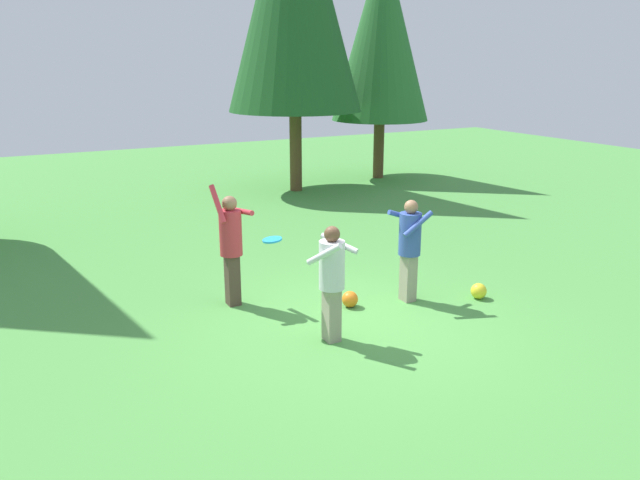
{
  "coord_description": "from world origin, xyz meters",
  "views": [
    {
      "loc": [
        -4.32,
        -7.08,
        3.63
      ],
      "look_at": [
        -0.14,
        0.79,
        1.05
      ],
      "focal_mm": 34.92,
      "sensor_mm": 36.0,
      "label": 1
    }
  ],
  "objects_px": {
    "frisbee": "(272,240)",
    "ball_yellow": "(479,291)",
    "person_thrower": "(231,241)",
    "ball_orange": "(350,299)",
    "tree_far_right": "(382,32)",
    "person_catcher": "(332,274)",
    "person_bystander": "(410,242)"
  },
  "relations": [
    {
      "from": "frisbee",
      "to": "ball_yellow",
      "type": "xyz_separation_m",
      "value": [
        3.29,
        -0.55,
        -1.15
      ]
    },
    {
      "from": "person_thrower",
      "to": "ball_orange",
      "type": "bearing_deg",
      "value": 46.57
    },
    {
      "from": "frisbee",
      "to": "tree_far_right",
      "type": "bearing_deg",
      "value": 49.79
    },
    {
      "from": "person_catcher",
      "to": "person_bystander",
      "type": "xyz_separation_m",
      "value": [
        1.76,
        0.71,
        0.01
      ]
    },
    {
      "from": "person_thrower",
      "to": "ball_yellow",
      "type": "xyz_separation_m",
      "value": [
        3.51,
        -1.59,
        -0.9
      ]
    },
    {
      "from": "person_catcher",
      "to": "tree_far_right",
      "type": "height_order",
      "value": "tree_far_right"
    },
    {
      "from": "person_thrower",
      "to": "ball_orange",
      "type": "xyz_separation_m",
      "value": [
        1.54,
        -0.94,
        -0.9
      ]
    },
    {
      "from": "ball_yellow",
      "to": "tree_far_right",
      "type": "relative_size",
      "value": 0.04
    },
    {
      "from": "person_catcher",
      "to": "ball_yellow",
      "type": "distance_m",
      "value": 2.92
    },
    {
      "from": "person_thrower",
      "to": "frisbee",
      "type": "xyz_separation_m",
      "value": [
        0.22,
        -1.05,
        0.25
      ]
    },
    {
      "from": "person_thrower",
      "to": "ball_yellow",
      "type": "distance_m",
      "value": 3.96
    },
    {
      "from": "person_thrower",
      "to": "person_catcher",
      "type": "distance_m",
      "value": 1.97
    },
    {
      "from": "person_catcher",
      "to": "ball_orange",
      "type": "bearing_deg",
      "value": -74.55
    },
    {
      "from": "person_thrower",
      "to": "tree_far_right",
      "type": "xyz_separation_m",
      "value": [
        7.9,
        8.03,
        3.43
      ]
    },
    {
      "from": "person_catcher",
      "to": "tree_far_right",
      "type": "bearing_deg",
      "value": -68.12
    },
    {
      "from": "person_catcher",
      "to": "frisbee",
      "type": "xyz_separation_m",
      "value": [
        -0.49,
        0.79,
        0.34
      ]
    },
    {
      "from": "frisbee",
      "to": "person_catcher",
      "type": "bearing_deg",
      "value": -57.91
    },
    {
      "from": "ball_orange",
      "to": "tree_far_right",
      "type": "distance_m",
      "value": 11.82
    },
    {
      "from": "person_thrower",
      "to": "person_bystander",
      "type": "distance_m",
      "value": 2.72
    },
    {
      "from": "person_catcher",
      "to": "frisbee",
      "type": "height_order",
      "value": "person_catcher"
    },
    {
      "from": "ball_orange",
      "to": "ball_yellow",
      "type": "height_order",
      "value": "ball_yellow"
    },
    {
      "from": "tree_far_right",
      "to": "ball_orange",
      "type": "bearing_deg",
      "value": -125.33
    },
    {
      "from": "person_catcher",
      "to": "ball_yellow",
      "type": "xyz_separation_m",
      "value": [
        2.79,
        0.24,
        -0.81
      ]
    },
    {
      "from": "person_bystander",
      "to": "tree_far_right",
      "type": "xyz_separation_m",
      "value": [
        5.42,
        9.16,
        3.51
      ]
    },
    {
      "from": "ball_yellow",
      "to": "person_thrower",
      "type": "bearing_deg",
      "value": 155.59
    },
    {
      "from": "person_thrower",
      "to": "frisbee",
      "type": "relative_size",
      "value": 5.9
    },
    {
      "from": "person_thrower",
      "to": "person_bystander",
      "type": "bearing_deg",
      "value": 53.57
    },
    {
      "from": "person_bystander",
      "to": "tree_far_right",
      "type": "bearing_deg",
      "value": -118.6
    },
    {
      "from": "ball_yellow",
      "to": "person_bystander",
      "type": "bearing_deg",
      "value": 155.64
    },
    {
      "from": "person_thrower",
      "to": "ball_yellow",
      "type": "height_order",
      "value": "person_thrower"
    },
    {
      "from": "person_catcher",
      "to": "ball_orange",
      "type": "xyz_separation_m",
      "value": [
        0.82,
        0.9,
        -0.81
      ]
    },
    {
      "from": "frisbee",
      "to": "ball_orange",
      "type": "xyz_separation_m",
      "value": [
        1.31,
        0.11,
        -1.15
      ]
    }
  ]
}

